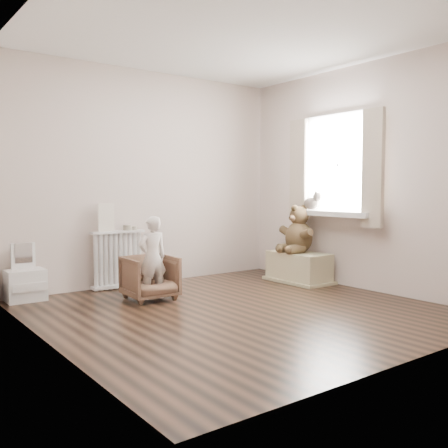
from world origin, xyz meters
TOP-DOWN VIEW (x-y plane):
  - floor at (0.00, 0.00)m, footprint 3.60×3.60m
  - ceiling at (0.00, 0.00)m, footprint 3.60×3.60m
  - back_wall at (0.00, 1.80)m, footprint 3.60×0.02m
  - front_wall at (0.00, -1.80)m, footprint 3.60×0.02m
  - left_wall at (-1.80, 0.00)m, footprint 0.02×3.60m
  - right_wall at (1.80, 0.00)m, footprint 0.02×3.60m
  - window at (1.76, 0.30)m, footprint 0.03×0.90m
  - window_sill at (1.67, 0.30)m, footprint 0.22×1.10m
  - curtain_left at (1.65, -0.27)m, footprint 0.06×0.26m
  - curtain_right at (1.65, 0.87)m, footprint 0.06×0.26m
  - radiator at (-0.48, 1.68)m, footprint 0.64×0.12m
  - paper_doll at (-0.62, 1.68)m, footprint 0.19×0.02m
  - tin_a at (-0.35, 1.68)m, footprint 0.11×0.11m
  - tin_b at (-0.28, 1.68)m, footprint 0.08×0.08m
  - toy_vanity at (-1.53, 1.65)m, footprint 0.38×0.27m
  - armchair at (-0.46, 0.93)m, footprint 0.52×0.54m
  - child at (-0.46, 0.88)m, footprint 0.33×0.22m
  - toy_bench at (1.52, 0.72)m, footprint 0.42×0.79m
  - teddy_bear at (1.54, 0.74)m, footprint 0.50×0.40m
  - plush_cat at (1.66, 0.64)m, footprint 0.19×0.29m

SIDE VIEW (x-z plane):
  - floor at x=0.00m, z-range -0.01..0.01m
  - toy_bench at x=1.52m, z-range 0.01..0.39m
  - armchair at x=-0.46m, z-range 0.00..0.47m
  - toy_vanity at x=-1.53m, z-range -0.03..0.58m
  - radiator at x=-0.48m, z-range 0.05..0.73m
  - child at x=-0.46m, z-range 0.02..0.89m
  - teddy_bear at x=1.54m, z-range 0.38..0.96m
  - tin_b at x=-0.28m, z-range 0.68..0.72m
  - tin_a at x=-0.35m, z-range 0.68..0.74m
  - paper_doll at x=-0.62m, z-range 0.68..1.00m
  - window_sill at x=1.67m, z-range 0.84..0.90m
  - plush_cat at x=1.66m, z-range 0.88..1.12m
  - back_wall at x=0.00m, z-range 0.00..2.60m
  - front_wall at x=0.00m, z-range 0.00..2.60m
  - left_wall at x=-1.80m, z-range 0.00..2.60m
  - right_wall at x=1.80m, z-range 0.00..2.60m
  - curtain_left at x=1.65m, z-range 0.74..2.04m
  - curtain_right at x=1.65m, z-range 0.74..2.04m
  - window at x=1.76m, z-range 0.90..2.00m
  - ceiling at x=0.00m, z-range 2.60..2.60m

